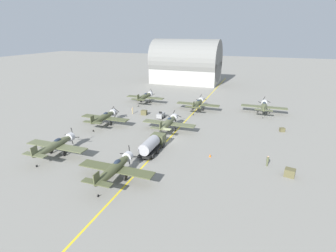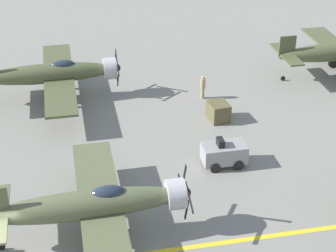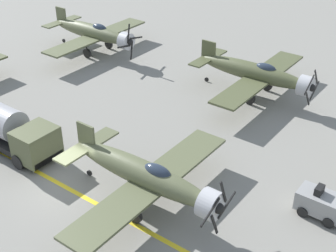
{
  "view_description": "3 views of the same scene",
  "coord_description": "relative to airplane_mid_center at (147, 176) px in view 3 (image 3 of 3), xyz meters",
  "views": [
    {
      "loc": [
        17.14,
        -46.77,
        21.15
      ],
      "look_at": [
        -1.26,
        3.49,
        1.69
      ],
      "focal_mm": 28.0,
      "sensor_mm": 36.0,
      "label": 1
    },
    {
      "loc": [
        20.01,
        4.0,
        18.84
      ],
      "look_at": [
        -6.91,
        9.47,
        2.88
      ],
      "focal_mm": 60.0,
      "sensor_mm": 36.0,
      "label": 2
    },
    {
      "loc": [
        13.92,
        17.8,
        17.22
      ],
      "look_at": [
        -7.16,
        2.09,
        1.58
      ],
      "focal_mm": 50.0,
      "sensor_mm": 36.0,
      "label": 3
    }
  ],
  "objects": [
    {
      "name": "tow_tractor",
      "position": [
        -4.96,
        8.04,
        -1.22
      ],
      "size": [
        1.57,
        2.6,
        1.79
      ],
      "color": "gray",
      "rests_on": "ground"
    },
    {
      "name": "taxiway_stripe",
      "position": [
        1.68,
        -4.75,
        -2.01
      ],
      "size": [
        0.3,
        160.0,
        0.01
      ],
      "primitive_type": "cube",
      "color": "yellow",
      "rests_on": "ground"
    },
    {
      "name": "ground_plane",
      "position": [
        1.68,
        -4.75,
        -2.01
      ],
      "size": [
        400.0,
        400.0,
        0.0
      ],
      "primitive_type": "plane",
      "color": "gray"
    },
    {
      "name": "airplane_near_left",
      "position": [
        -14.76,
        -18.42,
        -0.0
      ],
      "size": [
        12.0,
        9.98,
        3.78
      ],
      "rotation": [
        0.0,
        0.0,
        0.03
      ],
      "color": "#585D3F",
      "rests_on": "ground"
    },
    {
      "name": "fuel_tanker",
      "position": [
        0.91,
        -11.03,
        -0.5
      ],
      "size": [
        2.67,
        8.0,
        2.98
      ],
      "color": "black",
      "rests_on": "ground"
    },
    {
      "name": "airplane_mid_left",
      "position": [
        -15.6,
        -1.51,
        0.0
      ],
      "size": [
        12.0,
        9.98,
        3.65
      ],
      "rotation": [
        0.0,
        0.0,
        -0.05
      ],
      "color": "#4C5233",
      "rests_on": "ground"
    },
    {
      "name": "airplane_mid_center",
      "position": [
        0.0,
        0.0,
        0.0
      ],
      "size": [
        12.0,
        9.98,
        3.7
      ],
      "rotation": [
        0.0,
        0.0,
        0.23
      ],
      "color": "#585D3E",
      "rests_on": "ground"
    }
  ]
}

